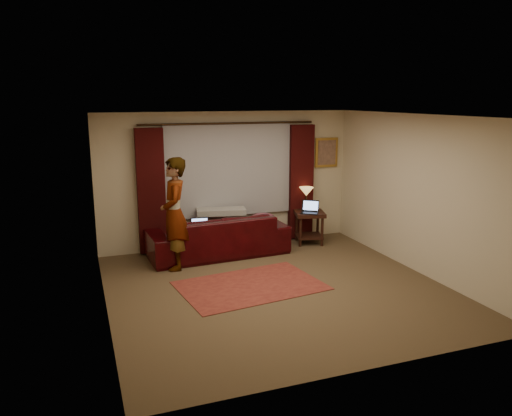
# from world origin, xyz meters

# --- Properties ---
(floor) EXTENTS (5.00, 5.00, 0.01)m
(floor) POSITION_xyz_m (0.00, 0.00, -0.01)
(floor) COLOR brown
(floor) RESTS_ON ground
(ceiling) EXTENTS (5.00, 5.00, 0.02)m
(ceiling) POSITION_xyz_m (0.00, 0.00, 2.60)
(ceiling) COLOR silver
(ceiling) RESTS_ON ground
(wall_back) EXTENTS (5.00, 0.02, 2.60)m
(wall_back) POSITION_xyz_m (0.00, 2.50, 1.30)
(wall_back) COLOR beige
(wall_back) RESTS_ON ground
(wall_front) EXTENTS (5.00, 0.02, 2.60)m
(wall_front) POSITION_xyz_m (0.00, -2.50, 1.30)
(wall_front) COLOR beige
(wall_front) RESTS_ON ground
(wall_left) EXTENTS (0.02, 5.00, 2.60)m
(wall_left) POSITION_xyz_m (-2.50, 0.00, 1.30)
(wall_left) COLOR beige
(wall_left) RESTS_ON ground
(wall_right) EXTENTS (0.02, 5.00, 2.60)m
(wall_right) POSITION_xyz_m (2.50, 0.00, 1.30)
(wall_right) COLOR beige
(wall_right) RESTS_ON ground
(sheer_curtain) EXTENTS (2.50, 0.05, 1.80)m
(sheer_curtain) POSITION_xyz_m (0.00, 2.44, 1.50)
(sheer_curtain) COLOR #96969E
(sheer_curtain) RESTS_ON wall_back
(drape_left) EXTENTS (0.50, 0.14, 2.30)m
(drape_left) POSITION_xyz_m (-1.50, 2.39, 1.18)
(drape_left) COLOR black
(drape_left) RESTS_ON floor
(drape_right) EXTENTS (0.50, 0.14, 2.30)m
(drape_right) POSITION_xyz_m (1.50, 2.39, 1.18)
(drape_right) COLOR black
(drape_right) RESTS_ON floor
(curtain_rod) EXTENTS (0.04, 0.04, 3.40)m
(curtain_rod) POSITION_xyz_m (0.00, 2.39, 2.38)
(curtain_rod) COLOR black
(curtain_rod) RESTS_ON wall_back
(picture_frame) EXTENTS (0.50, 0.04, 0.60)m
(picture_frame) POSITION_xyz_m (2.10, 2.47, 1.75)
(picture_frame) COLOR #B08233
(picture_frame) RESTS_ON wall_back
(sofa) EXTENTS (2.61, 1.25, 1.03)m
(sofa) POSITION_xyz_m (-0.39, 1.91, 0.51)
(sofa) COLOR black
(sofa) RESTS_ON floor
(throw_blanket) EXTENTS (0.97, 0.54, 0.11)m
(throw_blanket) POSITION_xyz_m (-0.25, 2.16, 1.03)
(throw_blanket) COLOR gray
(throw_blanket) RESTS_ON sofa
(clothing_pile) EXTENTS (0.60, 0.52, 0.21)m
(clothing_pile) POSITION_xyz_m (0.47, 1.85, 0.62)
(clothing_pile) COLOR brown
(clothing_pile) RESTS_ON sofa
(laptop_sofa) EXTENTS (0.35, 0.38, 0.23)m
(laptop_sofa) POSITION_xyz_m (-0.75, 1.74, 0.63)
(laptop_sofa) COLOR black
(laptop_sofa) RESTS_ON sofa
(area_rug) EXTENTS (2.31, 1.70, 0.01)m
(area_rug) POSITION_xyz_m (-0.35, 0.22, 0.01)
(area_rug) COLOR maroon
(area_rug) RESTS_ON floor
(end_table) EXTENTS (0.69, 0.69, 0.65)m
(end_table) POSITION_xyz_m (1.52, 2.01, 0.32)
(end_table) COLOR black
(end_table) RESTS_ON floor
(tiffany_lamp) EXTENTS (0.34, 0.34, 0.46)m
(tiffany_lamp) POSITION_xyz_m (1.53, 2.19, 0.88)
(tiffany_lamp) COLOR olive
(tiffany_lamp) RESTS_ON end_table
(laptop_table) EXTENTS (0.48, 0.48, 0.24)m
(laptop_table) POSITION_xyz_m (1.46, 1.89, 0.77)
(laptop_table) COLOR black
(laptop_table) RESTS_ON end_table
(person) EXTENTS (0.63, 0.63, 1.90)m
(person) POSITION_xyz_m (-1.26, 1.45, 0.95)
(person) COLOR gray
(person) RESTS_ON floor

